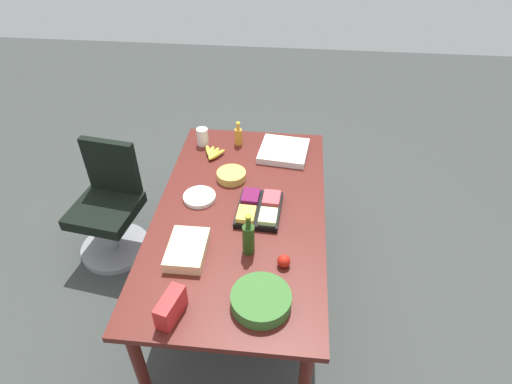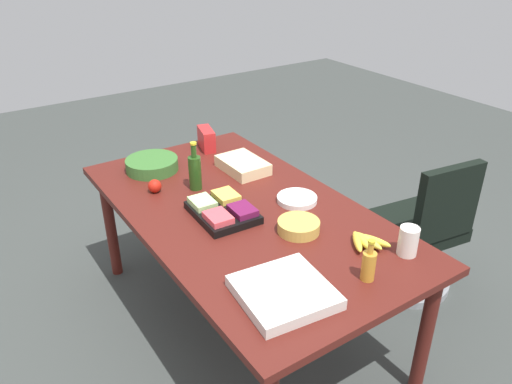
{
  "view_description": "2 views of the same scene",
  "coord_description": "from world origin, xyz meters",
  "px_view_note": "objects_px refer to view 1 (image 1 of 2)",
  "views": [
    {
      "loc": [
        -2.1,
        -0.32,
        2.68
      ],
      "look_at": [
        0.1,
        -0.09,
        0.87
      ],
      "focal_mm": 30.23,
      "sensor_mm": 36.0,
      "label": 1
    },
    {
      "loc": [
        1.96,
        -1.23,
        2.12
      ],
      "look_at": [
        0.03,
        0.06,
        0.89
      ],
      "focal_mm": 35.06,
      "sensor_mm": 36.0,
      "label": 2
    }
  ],
  "objects_px": {
    "salad_bowl": "(261,300)",
    "sheet_cake": "(187,249)",
    "fruit_platter": "(259,209)",
    "wine_bottle": "(248,238)",
    "office_chair": "(110,213)",
    "apple_red": "(284,261)",
    "chip_bag_red": "(171,307)",
    "pizza_box": "(284,151)",
    "chip_bowl": "(231,175)",
    "dressing_bottle": "(238,136)",
    "conference_table": "(241,219)",
    "mayo_jar": "(203,137)",
    "banana_bunch": "(213,153)",
    "paper_plate_stack": "(199,197)"
  },
  "relations": [
    {
      "from": "paper_plate_stack",
      "to": "chip_bag_red",
      "type": "relative_size",
      "value": 1.1
    },
    {
      "from": "office_chair",
      "to": "apple_red",
      "type": "relative_size",
      "value": 12.46
    },
    {
      "from": "chip_bowl",
      "to": "pizza_box",
      "type": "relative_size",
      "value": 0.58
    },
    {
      "from": "paper_plate_stack",
      "to": "fruit_platter",
      "type": "distance_m",
      "value": 0.43
    },
    {
      "from": "salad_bowl",
      "to": "sheet_cake",
      "type": "height_order",
      "value": "salad_bowl"
    },
    {
      "from": "wine_bottle",
      "to": "salad_bowl",
      "type": "bearing_deg",
      "value": -163.77
    },
    {
      "from": "salad_bowl",
      "to": "chip_bowl",
      "type": "xyz_separation_m",
      "value": [
        1.06,
        0.31,
        -0.01
      ]
    },
    {
      "from": "office_chair",
      "to": "mayo_jar",
      "type": "relative_size",
      "value": 6.76
    },
    {
      "from": "conference_table",
      "to": "chip_bowl",
      "type": "xyz_separation_m",
      "value": [
        0.34,
        0.11,
        0.11
      ]
    },
    {
      "from": "office_chair",
      "to": "apple_red",
      "type": "bearing_deg",
      "value": -118.74
    },
    {
      "from": "chip_bowl",
      "to": "sheet_cake",
      "type": "xyz_separation_m",
      "value": [
        -0.75,
        0.15,
        0.01
      ]
    },
    {
      "from": "chip_bag_red",
      "to": "fruit_platter",
      "type": "distance_m",
      "value": 0.91
    },
    {
      "from": "paper_plate_stack",
      "to": "banana_bunch",
      "type": "bearing_deg",
      "value": 0.26
    },
    {
      "from": "banana_bunch",
      "to": "dressing_bottle",
      "type": "distance_m",
      "value": 0.26
    },
    {
      "from": "mayo_jar",
      "to": "apple_red",
      "type": "distance_m",
      "value": 1.4
    },
    {
      "from": "dressing_bottle",
      "to": "paper_plate_stack",
      "type": "bearing_deg",
      "value": 166.17
    },
    {
      "from": "conference_table",
      "to": "pizza_box",
      "type": "relative_size",
      "value": 5.55
    },
    {
      "from": "pizza_box",
      "to": "salad_bowl",
      "type": "bearing_deg",
      "value": -175.25
    },
    {
      "from": "pizza_box",
      "to": "chip_bag_red",
      "type": "distance_m",
      "value": 1.61
    },
    {
      "from": "salad_bowl",
      "to": "chip_bag_red",
      "type": "height_order",
      "value": "chip_bag_red"
    },
    {
      "from": "dressing_bottle",
      "to": "pizza_box",
      "type": "bearing_deg",
      "value": -105.61
    },
    {
      "from": "dressing_bottle",
      "to": "sheet_cake",
      "type": "bearing_deg",
      "value": 173.3
    },
    {
      "from": "chip_bowl",
      "to": "chip_bag_red",
      "type": "height_order",
      "value": "chip_bag_red"
    },
    {
      "from": "conference_table",
      "to": "paper_plate_stack",
      "type": "xyz_separation_m",
      "value": [
        0.09,
        0.29,
        0.09
      ]
    },
    {
      "from": "office_chair",
      "to": "wine_bottle",
      "type": "xyz_separation_m",
      "value": [
        -0.68,
        -1.2,
        0.53
      ]
    },
    {
      "from": "sheet_cake",
      "to": "mayo_jar",
      "type": "distance_m",
      "value": 1.18
    },
    {
      "from": "conference_table",
      "to": "salad_bowl",
      "type": "distance_m",
      "value": 0.76
    },
    {
      "from": "salad_bowl",
      "to": "fruit_platter",
      "type": "relative_size",
      "value": 0.86
    },
    {
      "from": "office_chair",
      "to": "chip_bag_red",
      "type": "xyz_separation_m",
      "value": [
        -1.17,
        -0.86,
        0.49
      ]
    },
    {
      "from": "apple_red",
      "to": "salad_bowl",
      "type": "bearing_deg",
      "value": 159.5
    },
    {
      "from": "chip_bowl",
      "to": "wine_bottle",
      "type": "height_order",
      "value": "wine_bottle"
    },
    {
      "from": "banana_bunch",
      "to": "office_chair",
      "type": "bearing_deg",
      "value": 109.24
    },
    {
      "from": "salad_bowl",
      "to": "chip_bowl",
      "type": "bearing_deg",
      "value": 16.39
    },
    {
      "from": "sheet_cake",
      "to": "wine_bottle",
      "type": "distance_m",
      "value": 0.37
    },
    {
      "from": "wine_bottle",
      "to": "banana_bunch",
      "type": "bearing_deg",
      "value": 22.01
    },
    {
      "from": "chip_bowl",
      "to": "dressing_bottle",
      "type": "xyz_separation_m",
      "value": [
        0.46,
        0.01,
        0.05
      ]
    },
    {
      "from": "mayo_jar",
      "to": "wine_bottle",
      "type": "relative_size",
      "value": 0.49
    },
    {
      "from": "pizza_box",
      "to": "wine_bottle",
      "type": "height_order",
      "value": "wine_bottle"
    },
    {
      "from": "conference_table",
      "to": "apple_red",
      "type": "relative_size",
      "value": 26.28
    },
    {
      "from": "fruit_platter",
      "to": "salad_bowl",
      "type": "bearing_deg",
      "value": -173.73
    },
    {
      "from": "pizza_box",
      "to": "chip_bag_red",
      "type": "xyz_separation_m",
      "value": [
        -1.53,
        0.49,
        0.05
      ]
    },
    {
      "from": "mayo_jar",
      "to": "dressing_bottle",
      "type": "height_order",
      "value": "dressing_bottle"
    },
    {
      "from": "banana_bunch",
      "to": "dressing_bottle",
      "type": "bearing_deg",
      "value": -43.29
    },
    {
      "from": "chip_bag_red",
      "to": "pizza_box",
      "type": "bearing_deg",
      "value": -17.76
    },
    {
      "from": "wine_bottle",
      "to": "sheet_cake",
      "type": "bearing_deg",
      "value": 98.95
    },
    {
      "from": "chip_bowl",
      "to": "banana_bunch",
      "type": "relative_size",
      "value": 1.03
    },
    {
      "from": "fruit_platter",
      "to": "banana_bunch",
      "type": "distance_m",
      "value": 0.74
    },
    {
      "from": "wine_bottle",
      "to": "pizza_box",
      "type": "bearing_deg",
      "value": -8.28
    },
    {
      "from": "pizza_box",
      "to": "fruit_platter",
      "type": "relative_size",
      "value": 0.97
    },
    {
      "from": "salad_bowl",
      "to": "dressing_bottle",
      "type": "bearing_deg",
      "value": 11.93
    }
  ]
}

